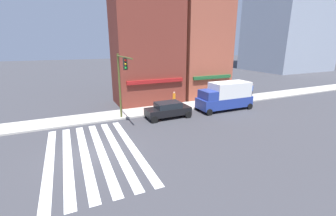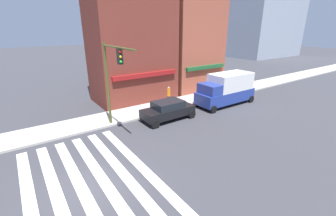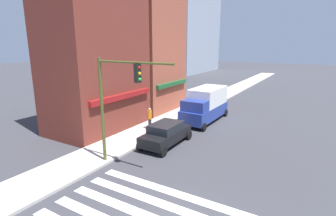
% 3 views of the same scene
% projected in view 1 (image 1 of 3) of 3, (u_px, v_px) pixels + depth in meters
% --- Properties ---
extents(ground_plane, '(200.00, 200.00, 0.00)m').
position_uv_depth(ground_plane, '(93.00, 153.00, 15.08)').
color(ground_plane, '#38383D').
extents(sidewalk_left, '(120.00, 3.00, 0.15)m').
position_uv_depth(sidewalk_left, '(83.00, 119.00, 21.61)').
color(sidewalk_left, '#B2ADA3').
rests_on(sidewalk_left, ground_plane).
extents(crosswalk_stripes, '(5.79, 10.80, 0.01)m').
position_uv_depth(crosswalk_stripes, '(93.00, 153.00, 15.07)').
color(crosswalk_stripes, silver).
rests_on(crosswalk_stripes, ground_plane).
extents(storefront_row, '(14.88, 5.30, 15.84)m').
position_uv_depth(storefront_row, '(175.00, 39.00, 27.68)').
color(storefront_row, maroon).
rests_on(storefront_row, ground_plane).
extents(traffic_signal, '(0.32, 4.86, 6.21)m').
position_uv_depth(traffic_signal, '(122.00, 77.00, 19.89)').
color(traffic_signal, '#474C1E').
rests_on(traffic_signal, ground_plane).
extents(sedan_black, '(4.42, 2.02, 1.59)m').
position_uv_depth(sedan_black, '(168.00, 110.00, 22.03)').
color(sedan_black, black).
rests_on(sedan_black, ground_plane).
extents(box_truck_blue, '(6.22, 2.42, 3.04)m').
position_uv_depth(box_truck_blue, '(225.00, 96.00, 24.59)').
color(box_truck_blue, navy).
rests_on(box_truck_blue, ground_plane).
extents(pedestrian_white_shirt, '(0.32, 0.32, 1.77)m').
position_uv_depth(pedestrian_white_shirt, '(216.00, 96.00, 26.45)').
color(pedestrian_white_shirt, '#23232D').
rests_on(pedestrian_white_shirt, sidewalk_left).
extents(pedestrian_blue_shirt, '(0.32, 0.32, 1.77)m').
position_uv_depth(pedestrian_blue_shirt, '(252.00, 90.00, 29.94)').
color(pedestrian_blue_shirt, '#23232D').
rests_on(pedestrian_blue_shirt, sidewalk_left).
extents(pedestrian_orange_vest, '(0.32, 0.32, 1.77)m').
position_uv_depth(pedestrian_orange_vest, '(174.00, 99.00, 25.18)').
color(pedestrian_orange_vest, '#23232D').
rests_on(pedestrian_orange_vest, sidewalk_left).
extents(fire_hydrant, '(0.24, 0.24, 0.84)m').
position_uv_depth(fire_hydrant, '(162.00, 107.00, 23.63)').
color(fire_hydrant, red).
rests_on(fire_hydrant, sidewalk_left).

